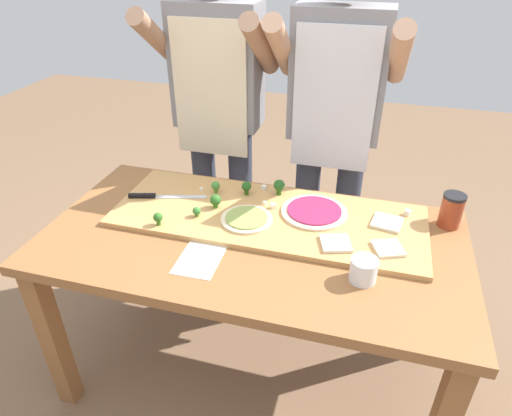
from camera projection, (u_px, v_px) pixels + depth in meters
name	position (u px, v px, depth m)	size (l,w,h in m)	color
ground_plane	(253.00, 370.00, 2.03)	(8.00, 8.00, 0.00)	brown
prep_table	(252.00, 258.00, 1.70)	(1.54, 0.79, 0.74)	brown
cutting_board	(268.00, 216.00, 1.74)	(1.20, 0.45, 0.02)	tan
chefs_knife	(156.00, 196.00, 1.84)	(0.31, 0.11, 0.02)	#B7BABF
pizza_whole_pesto_green	(247.00, 219.00, 1.69)	(0.20, 0.20, 0.02)	beige
pizza_whole_beet_magenta	(314.00, 211.00, 1.73)	(0.26, 0.26, 0.02)	beige
pizza_slice_far_right	(388.00, 248.00, 1.53)	(0.10, 0.10, 0.01)	beige
pizza_slice_far_left	(387.00, 223.00, 1.67)	(0.11, 0.11, 0.01)	beige
pizza_slice_near_right	(336.00, 243.00, 1.56)	(0.10, 0.10, 0.01)	beige
broccoli_floret_center_right	(197.00, 211.00, 1.71)	(0.03, 0.03, 0.04)	#3F7220
broccoli_floret_back_right	(247.00, 187.00, 1.84)	(0.04, 0.04, 0.06)	#2C5915
broccoli_floret_center_left	(279.00, 186.00, 1.84)	(0.05, 0.05, 0.07)	#2C5915
broccoli_floret_back_mid	(216.00, 186.00, 1.86)	(0.04, 0.04, 0.05)	#487A23
broccoli_floret_back_left	(158.00, 218.00, 1.65)	(0.04, 0.04, 0.05)	#366618
broccoli_floret_front_left	(215.00, 200.00, 1.76)	(0.04, 0.04, 0.06)	#366618
cheese_crumble_a	(408.00, 213.00, 1.72)	(0.02, 0.02, 0.02)	silver
cheese_crumble_b	(273.00, 206.00, 1.76)	(0.02, 0.02, 0.02)	white
cheese_crumble_c	(264.00, 203.00, 1.79)	(0.01, 0.01, 0.01)	silver
cheese_crumble_d	(201.00, 189.00, 1.88)	(0.01, 0.01, 0.01)	white
cheese_crumble_e	(264.00, 188.00, 1.89)	(0.02, 0.02, 0.02)	silver
flour_cup	(363.00, 271.00, 1.42)	(0.09, 0.09, 0.08)	white
sauce_jar	(451.00, 210.00, 1.67)	(0.08, 0.08, 0.13)	#99381E
recipe_note	(199.00, 260.00, 1.52)	(0.14, 0.18, 0.00)	white
cook_left	(218.00, 105.00, 2.11)	(0.54, 0.39, 1.67)	#333847
cook_right	(335.00, 116.00, 1.99)	(0.54, 0.39, 1.67)	#333847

